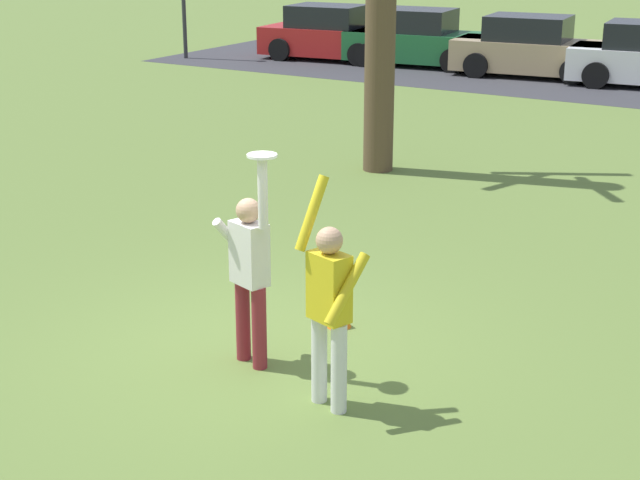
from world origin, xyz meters
The scene contains 9 objects.
ground_plane centered at (0.00, 0.00, 0.00)m, with size 120.00×120.00×0.00m, color olive.
person_catcher centered at (0.18, -0.35, 0.98)m, with size 0.58×0.48×2.08m.
person_defender centered at (1.26, -0.71, 0.98)m, with size 0.62×0.55×2.04m.
frisbee_disc centered at (0.40, -0.43, 2.09)m, with size 0.27×0.27×0.02m, color white.
parked_car_red centered at (-9.77, 17.97, 0.73)m, with size 4.27×2.38×1.59m.
parked_car_green centered at (-7.00, 18.22, 0.73)m, with size 4.27×2.38×1.59m.
parked_car_tan centered at (-3.57, 18.00, 0.73)m, with size 4.27×2.38×1.59m.
parking_strip centered at (-1.99, 17.95, 0.00)m, with size 24.81×6.40×0.01m, color #38383D.
field_cone_orange centered at (0.46, 0.84, 0.16)m, with size 0.26×0.26×0.32m, color orange.
Camera 1 is at (5.15, -7.30, 4.09)m, focal length 54.59 mm.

